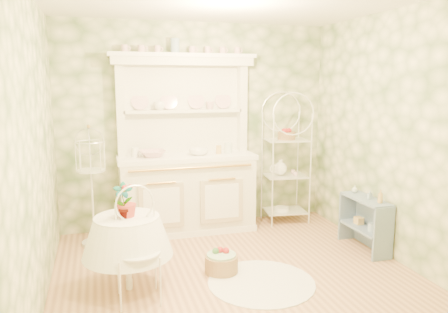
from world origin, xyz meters
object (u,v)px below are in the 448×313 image
object	(u,v)px
cafe_chair	(138,253)
floor_basket	(221,263)
bakers_rack	(286,160)
birdcage_stand	(92,190)
round_table	(128,250)
side_shelf	(365,223)
kitchen_dresser	(187,145)

from	to	relation	value
cafe_chair	floor_basket	bearing A→B (deg)	13.25
bakers_rack	birdcage_stand	bearing A→B (deg)	-168.38
birdcage_stand	floor_basket	size ratio (longest dim) A/B	4.36
bakers_rack	floor_basket	bearing A→B (deg)	-126.43
round_table	cafe_chair	distance (m)	0.25
birdcage_stand	round_table	bearing A→B (deg)	-76.16
side_shelf	cafe_chair	bearing A→B (deg)	-174.69
bakers_rack	round_table	xyz separation A→B (m)	(-2.25, -1.47, -0.48)
bakers_rack	floor_basket	distance (m)	2.05
birdcage_stand	floor_basket	bearing A→B (deg)	-43.27
round_table	floor_basket	bearing A→B (deg)	6.48
bakers_rack	round_table	distance (m)	2.73
kitchen_dresser	cafe_chair	distance (m)	2.01
floor_basket	cafe_chair	bearing A→B (deg)	-158.26
round_table	floor_basket	size ratio (longest dim) A/B	2.52
cafe_chair	floor_basket	distance (m)	0.99
kitchen_dresser	birdcage_stand	distance (m)	1.28
kitchen_dresser	round_table	world-z (taller)	kitchen_dresser
round_table	cafe_chair	world-z (taller)	cafe_chair
birdcage_stand	kitchen_dresser	bearing A→B (deg)	8.57
kitchen_dresser	bakers_rack	xyz separation A→B (m)	(1.39, 0.01, -0.27)
round_table	birdcage_stand	bearing A→B (deg)	103.84
cafe_chair	kitchen_dresser	bearing A→B (deg)	56.56
round_table	birdcage_stand	size ratio (longest dim) A/B	0.58
floor_basket	side_shelf	bearing A→B (deg)	4.85
round_table	floor_basket	world-z (taller)	round_table
kitchen_dresser	cafe_chair	world-z (taller)	kitchen_dresser
birdcage_stand	cafe_chair	bearing A→B (deg)	-75.73
birdcage_stand	floor_basket	distance (m)	1.82
bakers_rack	side_shelf	distance (m)	1.41
cafe_chair	floor_basket	size ratio (longest dim) A/B	2.84
floor_basket	birdcage_stand	bearing A→B (deg)	136.73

